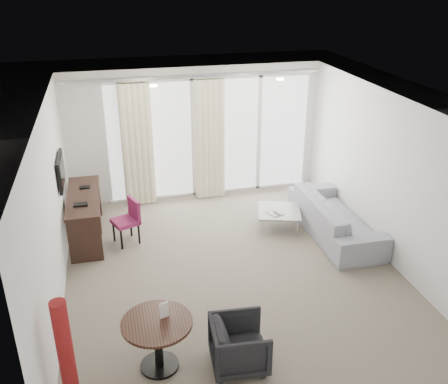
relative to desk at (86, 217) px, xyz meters
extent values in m
cube|color=#6B6153|center=(2.18, -1.65, -0.40)|extent=(5.00, 6.00, 0.00)
cube|color=white|center=(2.18, -1.65, 2.20)|extent=(5.00, 6.00, 0.00)
cube|color=silver|center=(-0.32, -1.65, 0.90)|extent=(0.00, 6.00, 2.60)
cube|color=silver|center=(4.68, -1.65, 0.90)|extent=(0.00, 6.00, 2.60)
cube|color=silver|center=(2.18, -4.65, 0.90)|extent=(5.00, 0.00, 2.60)
cylinder|color=#FFE0B2|center=(1.28, -0.05, 2.19)|extent=(0.12, 0.12, 0.02)
cylinder|color=#FFE0B2|center=(3.38, -0.05, 2.19)|extent=(0.12, 0.12, 0.02)
cylinder|color=maroon|center=(-0.13, -3.68, 0.27)|extent=(0.35, 0.35, 1.34)
imported|color=black|center=(1.76, -3.54, -0.10)|extent=(0.70, 0.69, 0.60)
imported|color=gray|center=(4.21, -0.87, -0.07)|extent=(0.89, 2.29, 0.67)
cube|color=#4D4D50|center=(2.48, 2.85, -0.46)|extent=(5.60, 3.00, 0.12)
camera|label=1|loc=(0.52, -7.91, 3.93)|focal=40.00mm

